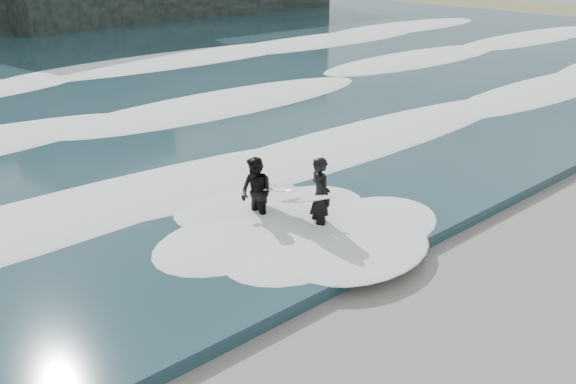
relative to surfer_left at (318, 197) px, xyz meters
name	(u,v)px	position (x,y,z in m)	size (l,w,h in m)	color
ground	(527,337)	(0.25, -5.11, -0.96)	(120.00, 120.00, 0.00)	olive
sea	(19,69)	(0.25, 23.89, -0.81)	(90.00, 52.00, 0.30)	#1D3942
foam_near	(231,169)	(0.25, 3.89, -0.56)	(60.00, 3.20, 0.20)	white
foam_mid	(124,116)	(0.25, 10.89, -0.54)	(60.00, 4.00, 0.24)	white
foam_far	(43,75)	(0.25, 19.89, -0.51)	(60.00, 4.80, 0.30)	white
surfer_left	(318,197)	(0.00, 0.00, 0.00)	(1.03, 1.87, 1.92)	black
surfer_right	(258,193)	(-0.82, 1.21, -0.07)	(1.09, 2.08, 1.76)	black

